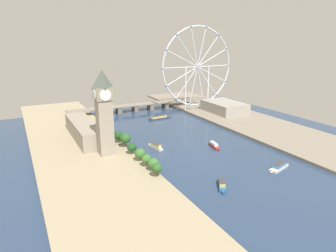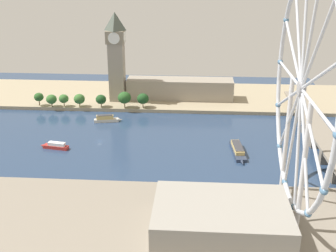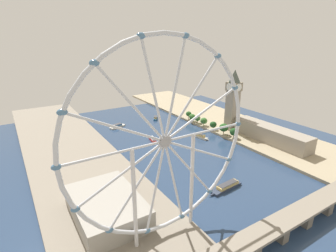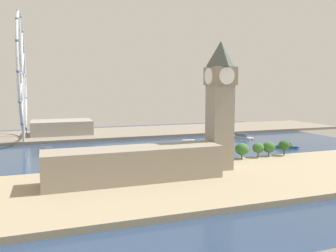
{
  "view_description": "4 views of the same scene",
  "coord_description": "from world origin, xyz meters",
  "px_view_note": "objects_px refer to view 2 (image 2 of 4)",
  "views": [
    {
      "loc": [
        -161.44,
        -266.34,
        108.87
      ],
      "look_at": [
        -24.01,
        0.24,
        20.83
      ],
      "focal_mm": 32.26,
      "sensor_mm": 36.0,
      "label": 1
    },
    {
      "loc": [
        288.53,
        70.18,
        124.14
      ],
      "look_at": [
        -17.93,
        48.9,
        6.25
      ],
      "focal_mm": 46.53,
      "sensor_mm": 36.0,
      "label": 2
    },
    {
      "loc": [
        158.75,
        237.67,
        124.74
      ],
      "look_at": [
        3.21,
        -11.19,
        21.99
      ],
      "focal_mm": 28.29,
      "sensor_mm": 36.0,
      "label": 3
    },
    {
      "loc": [
        -280.89,
        99.7,
        54.19
      ],
      "look_at": [
        13.26,
        -5.55,
        18.9
      ],
      "focal_mm": 36.93,
      "sensor_mm": 36.0,
      "label": 4
    }
  ],
  "objects_px": {
    "river_bridge": "(321,137)",
    "tour_boat_4": "(238,150)",
    "riverside_hall": "(221,219)",
    "ferris_wheel": "(301,90)",
    "tour_boat_2": "(55,146)",
    "parliament_block": "(180,89)",
    "clock_tower": "(116,56)",
    "tour_boat_3": "(106,119)"
  },
  "relations": [
    {
      "from": "parliament_block",
      "to": "tour_boat_3",
      "type": "relative_size",
      "value": 4.17
    },
    {
      "from": "parliament_block",
      "to": "tour_boat_2",
      "type": "height_order",
      "value": "parliament_block"
    },
    {
      "from": "tour_boat_4",
      "to": "tour_boat_2",
      "type": "bearing_deg",
      "value": -94.23
    },
    {
      "from": "parliament_block",
      "to": "tour_boat_2",
      "type": "distance_m",
      "value": 141.69
    },
    {
      "from": "ferris_wheel",
      "to": "tour_boat_2",
      "type": "height_order",
      "value": "ferris_wheel"
    },
    {
      "from": "river_bridge",
      "to": "tour_boat_4",
      "type": "distance_m",
      "value": 60.5
    },
    {
      "from": "clock_tower",
      "to": "ferris_wheel",
      "type": "relative_size",
      "value": 0.64
    },
    {
      "from": "parliament_block",
      "to": "river_bridge",
      "type": "distance_m",
      "value": 143.59
    },
    {
      "from": "ferris_wheel",
      "to": "tour_boat_2",
      "type": "bearing_deg",
      "value": -115.96
    },
    {
      "from": "clock_tower",
      "to": "parliament_block",
      "type": "height_order",
      "value": "clock_tower"
    },
    {
      "from": "riverside_hall",
      "to": "river_bridge",
      "type": "distance_m",
      "value": 135.24
    },
    {
      "from": "riverside_hall",
      "to": "tour_boat_4",
      "type": "xyz_separation_m",
      "value": [
        -98.85,
        16.2,
        -8.31
      ]
    },
    {
      "from": "tour_boat_3",
      "to": "river_bridge",
      "type": "bearing_deg",
      "value": -25.54
    },
    {
      "from": "river_bridge",
      "to": "tour_boat_3",
      "type": "height_order",
      "value": "river_bridge"
    },
    {
      "from": "clock_tower",
      "to": "riverside_hall",
      "type": "distance_m",
      "value": 223.29
    },
    {
      "from": "tour_boat_3",
      "to": "ferris_wheel",
      "type": "bearing_deg",
      "value": -57.59
    },
    {
      "from": "clock_tower",
      "to": "riverside_hall",
      "type": "relative_size",
      "value": 1.25
    },
    {
      "from": "parliament_block",
      "to": "tour_boat_3",
      "type": "height_order",
      "value": "parliament_block"
    },
    {
      "from": "clock_tower",
      "to": "parliament_block",
      "type": "relative_size",
      "value": 0.81
    },
    {
      "from": "tour_boat_2",
      "to": "river_bridge",
      "type": "bearing_deg",
      "value": -164.98
    },
    {
      "from": "clock_tower",
      "to": "tour_boat_2",
      "type": "distance_m",
      "value": 117.12
    },
    {
      "from": "parliament_block",
      "to": "ferris_wheel",
      "type": "relative_size",
      "value": 0.79
    },
    {
      "from": "parliament_block",
      "to": "riverside_hall",
      "type": "relative_size",
      "value": 1.54
    },
    {
      "from": "tour_boat_4",
      "to": "ferris_wheel",
      "type": "bearing_deg",
      "value": 10.51
    },
    {
      "from": "river_bridge",
      "to": "tour_boat_3",
      "type": "xyz_separation_m",
      "value": [
        -40.4,
        -160.77,
        -5.59
      ]
    },
    {
      "from": "river_bridge",
      "to": "tour_boat_4",
      "type": "height_order",
      "value": "river_bridge"
    },
    {
      "from": "tour_boat_2",
      "to": "tour_boat_4",
      "type": "height_order",
      "value": "tour_boat_4"
    },
    {
      "from": "tour_boat_3",
      "to": "riverside_hall",
      "type": "bearing_deg",
      "value": -72.11
    },
    {
      "from": "ferris_wheel",
      "to": "riverside_hall",
      "type": "height_order",
      "value": "ferris_wheel"
    },
    {
      "from": "parliament_block",
      "to": "ferris_wheel",
      "type": "height_order",
      "value": "ferris_wheel"
    },
    {
      "from": "tour_boat_2",
      "to": "tour_boat_4",
      "type": "xyz_separation_m",
      "value": [
        -1.46,
        127.12,
        0.14
      ]
    },
    {
      "from": "river_bridge",
      "to": "clock_tower",
      "type": "bearing_deg",
      "value": -119.6
    },
    {
      "from": "riverside_hall",
      "to": "river_bridge",
      "type": "xyz_separation_m",
      "value": [
        -112.64,
        74.81,
        -2.37
      ]
    },
    {
      "from": "ferris_wheel",
      "to": "tour_boat_3",
      "type": "distance_m",
      "value": 187.82
    },
    {
      "from": "parliament_block",
      "to": "clock_tower",
      "type": "bearing_deg",
      "value": -81.33
    },
    {
      "from": "ferris_wheel",
      "to": "parliament_block",
      "type": "bearing_deg",
      "value": -160.82
    },
    {
      "from": "parliament_block",
      "to": "tour_boat_2",
      "type": "xyz_separation_m",
      "value": [
        114.85,
        -82.36,
        -10.15
      ]
    },
    {
      "from": "clock_tower",
      "to": "river_bridge",
      "type": "height_order",
      "value": "clock_tower"
    },
    {
      "from": "tour_boat_2",
      "to": "tour_boat_3",
      "type": "distance_m",
      "value": 61.0
    },
    {
      "from": "riverside_hall",
      "to": "tour_boat_3",
      "type": "relative_size",
      "value": 2.72
    },
    {
      "from": "clock_tower",
      "to": "riverside_hall",
      "type": "bearing_deg",
      "value": 22.73
    },
    {
      "from": "tour_boat_4",
      "to": "riverside_hall",
      "type": "bearing_deg",
      "value": -14.2
    }
  ]
}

